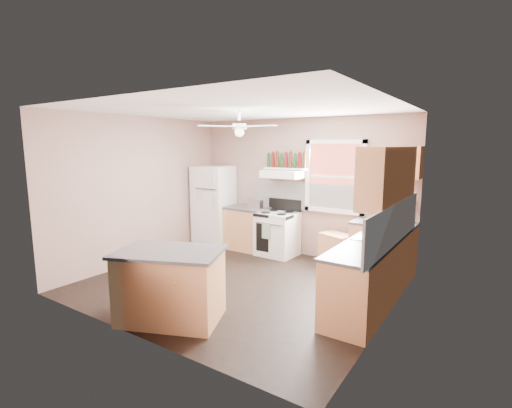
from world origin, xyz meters
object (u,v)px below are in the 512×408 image
Objects in this scene: toaster at (255,204)px; stove at (277,234)px; refrigerator at (214,206)px; cart at (336,251)px; island at (171,287)px.

stove is at bearing 1.22° from toaster.
refrigerator reaches higher than toaster.
refrigerator is 2.87m from cart.
refrigerator reaches higher than stove.
stove is at bearing -159.31° from cart.
island reaches higher than cart.
stove reaches higher than cart.
cart is 3.27m from island.
island is (0.30, -3.15, 0.00)m from stove.
toaster is 0.75m from stove.
cart is (2.81, 0.06, -0.58)m from refrigerator.
stove is (0.49, 0.05, -0.56)m from toaster.
cart is at bearing -4.27° from refrigerator.
toaster is at bearing -157.59° from cart.
refrigerator is at bearing 178.02° from toaster.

